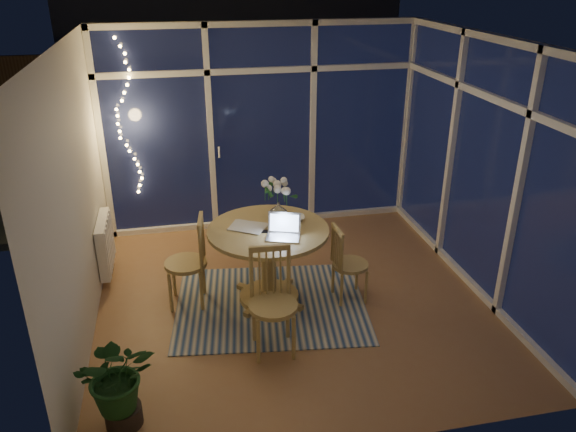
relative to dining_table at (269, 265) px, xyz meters
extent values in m
plane|color=#986842|center=(0.27, -0.04, -0.41)|extent=(4.00, 4.00, 0.00)
plane|color=silver|center=(0.27, -0.04, 2.19)|extent=(4.00, 4.00, 0.00)
cube|color=beige|center=(0.27, 1.96, 0.89)|extent=(4.00, 0.04, 2.60)
cube|color=beige|center=(0.27, -2.04, 0.89)|extent=(4.00, 0.04, 2.60)
cube|color=beige|center=(-1.73, -0.04, 0.89)|extent=(0.04, 4.00, 2.60)
cube|color=beige|center=(2.27, -0.04, 0.89)|extent=(0.04, 4.00, 2.60)
cube|color=white|center=(0.27, 1.92, 0.89)|extent=(4.00, 0.10, 2.60)
cube|color=white|center=(2.23, -0.04, 0.89)|extent=(0.10, 4.00, 2.60)
cube|color=white|center=(-1.67, 0.86, -0.01)|extent=(0.10, 0.70, 0.58)
cube|color=black|center=(0.77, 4.96, -0.47)|extent=(12.00, 6.00, 0.10)
cube|color=#3B2615|center=(0.27, 5.46, 0.49)|extent=(11.00, 0.08, 1.80)
cube|color=#2E3037|center=(0.57, 8.46, 1.79)|extent=(7.00, 3.00, 2.20)
sphere|color=black|center=(-0.53, 3.36, 0.04)|extent=(0.90, 0.90, 0.90)
cube|color=beige|center=(0.00, -0.10, -0.41)|extent=(2.10, 1.77, 0.01)
cylinder|color=tan|center=(0.00, 0.00, 0.00)|extent=(1.35, 1.35, 0.82)
cube|color=tan|center=(-0.82, 0.12, 0.07)|extent=(0.50, 0.50, 0.97)
cube|color=tan|center=(0.82, -0.14, 0.01)|extent=(0.41, 0.41, 0.84)
cube|color=tan|center=(-0.11, -0.83, 0.08)|extent=(0.48, 0.48, 0.99)
imported|color=white|center=(0.14, 0.20, 0.52)|extent=(0.23, 0.23, 0.21)
imported|color=white|center=(0.32, 0.14, 0.43)|extent=(0.17, 0.17, 0.04)
cube|color=silver|center=(-0.17, 0.07, 0.42)|extent=(0.41, 0.36, 0.01)
cube|color=black|center=(-0.02, -0.07, 0.42)|extent=(0.12, 0.08, 0.01)
imported|color=#19471C|center=(-1.38, -1.48, -0.03)|extent=(0.58, 0.52, 0.76)
camera|label=1|loc=(-0.83, -4.91, 2.80)|focal=35.00mm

